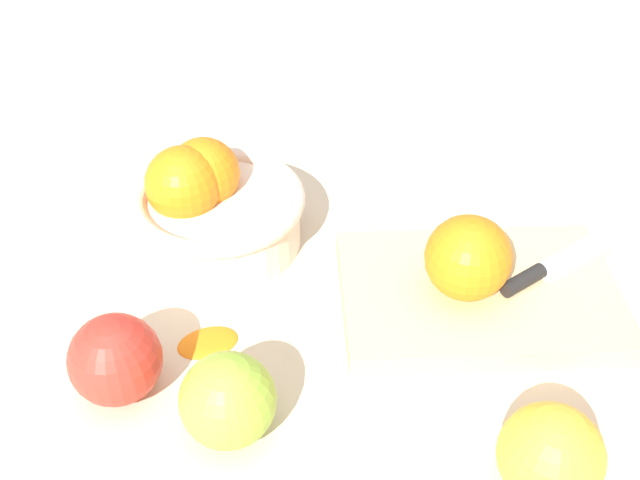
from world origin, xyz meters
name	(u,v)px	position (x,y,z in m)	size (l,w,h in m)	color
ground_plane	(380,355)	(0.00, 0.00, 0.00)	(2.40, 2.40, 0.00)	beige
bowl	(211,205)	(-0.14, 0.16, 0.04)	(0.17, 0.17, 0.10)	beige
cutting_board	(479,295)	(0.09, 0.05, 0.01)	(0.24, 0.16, 0.02)	#DBB77F
orange_on_board	(468,258)	(0.08, 0.05, 0.06)	(0.07, 0.07, 0.07)	orange
knife	(549,267)	(0.16, 0.07, 0.03)	(0.14, 0.09, 0.01)	silver
apple_front_right	(550,456)	(0.10, -0.13, 0.04)	(0.07, 0.07, 0.07)	gold
apple_mid_left	(115,360)	(-0.21, -0.02, 0.04)	(0.07, 0.07, 0.07)	red
apple_front_left	(228,400)	(-0.12, -0.07, 0.04)	(0.07, 0.07, 0.07)	#8EB738
citrus_peel	(207,340)	(-0.14, 0.03, 0.00)	(0.05, 0.04, 0.01)	orange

